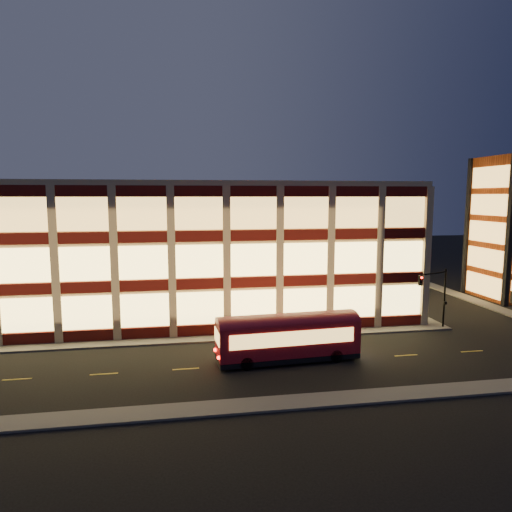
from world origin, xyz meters
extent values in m
plane|color=black|center=(0.00, 0.00, 0.00)|extent=(200.00, 200.00, 0.00)
cube|color=#514F4C|center=(-3.00, 1.00, 0.07)|extent=(54.00, 2.00, 0.15)
cube|color=#514F4C|center=(23.00, 17.00, 0.07)|extent=(2.00, 30.00, 0.15)
cube|color=#514F4C|center=(34.00, 17.00, 0.07)|extent=(2.00, 30.00, 0.15)
cube|color=#514F4C|center=(0.00, -13.00, 0.07)|extent=(100.00, 2.00, 0.15)
cube|color=tan|center=(-3.00, 17.00, 7.00)|extent=(50.00, 30.00, 14.00)
cube|color=tan|center=(-3.00, 17.00, 14.25)|extent=(50.40, 30.40, 0.50)
cube|color=#470C0A|center=(-3.00, 1.88, 0.65)|extent=(50.10, 0.25, 1.00)
cube|color=#FFD66B|center=(-3.00, 1.90, 2.75)|extent=(49.00, 0.20, 3.00)
cube|color=#470C0A|center=(22.12, 17.00, 0.65)|extent=(0.25, 30.10, 1.00)
cube|color=#FFD66B|center=(22.10, 17.00, 2.75)|extent=(0.20, 29.00, 3.00)
cube|color=#470C0A|center=(-3.00, 1.88, 5.05)|extent=(50.10, 0.25, 1.00)
cube|color=#FFD66B|center=(-3.00, 1.90, 7.15)|extent=(49.00, 0.20, 3.00)
cube|color=#470C0A|center=(22.12, 17.00, 5.05)|extent=(0.25, 30.10, 1.00)
cube|color=#FFD66B|center=(22.10, 17.00, 7.15)|extent=(0.20, 29.00, 3.00)
cube|color=#470C0A|center=(-3.00, 1.88, 9.45)|extent=(50.10, 0.25, 1.00)
cube|color=#FFD66B|center=(-3.00, 1.90, 11.55)|extent=(49.00, 0.20, 3.00)
cube|color=#470C0A|center=(22.12, 17.00, 9.45)|extent=(0.25, 30.10, 1.00)
cube|color=#FFD66B|center=(22.10, 17.00, 11.55)|extent=(0.20, 29.00, 3.00)
cube|color=black|center=(36.00, 8.00, 9.00)|extent=(0.60, 0.60, 18.00)
cube|color=black|center=(36.00, 16.00, 9.00)|extent=(0.60, 0.60, 18.00)
cube|color=#F9BA57|center=(35.92, 12.00, 1.80)|extent=(0.16, 6.60, 2.60)
cube|color=#F9BA57|center=(35.92, 12.00, 5.20)|extent=(0.16, 6.60, 2.60)
cube|color=#F9BA57|center=(35.92, 12.00, 8.60)|extent=(0.16, 6.60, 2.60)
cube|color=#F9BA57|center=(35.92, 12.00, 12.00)|extent=(0.16, 6.60, 2.60)
cube|color=#F9BA57|center=(35.92, 12.00, 15.40)|extent=(0.16, 6.60, 2.60)
cylinder|color=black|center=(23.50, 0.80, 3.00)|extent=(0.18, 0.18, 6.00)
cylinder|color=black|center=(21.75, 0.05, 5.70)|extent=(3.56, 1.63, 0.14)
cube|color=black|center=(20.00, -0.70, 5.20)|extent=(0.32, 0.32, 0.95)
sphere|color=#FF0C05|center=(20.00, -0.88, 5.50)|extent=(0.20, 0.20, 0.20)
cube|color=black|center=(23.50, 0.60, 2.60)|extent=(0.25, 0.18, 0.28)
cube|color=maroon|center=(6.07, -5.49, 1.92)|extent=(11.45, 3.55, 2.60)
cube|color=black|center=(6.07, -5.49, 0.40)|extent=(11.45, 3.55, 0.40)
cylinder|color=black|center=(2.55, -6.96, 0.51)|extent=(1.04, 0.40, 1.02)
cylinder|color=black|center=(2.39, -4.48, 0.51)|extent=(1.04, 0.40, 1.02)
cylinder|color=black|center=(9.76, -6.50, 0.51)|extent=(1.04, 0.40, 1.02)
cylinder|color=black|center=(9.60, -4.02, 0.51)|extent=(1.04, 0.40, 1.02)
cube|color=#F9BA57|center=(6.17, -6.93, 2.26)|extent=(9.92, 0.70, 1.13)
cube|color=#F9BA57|center=(5.98, -4.05, 2.26)|extent=(9.92, 0.70, 1.13)
camera|label=1|loc=(-2.23, -39.70, 13.07)|focal=32.00mm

